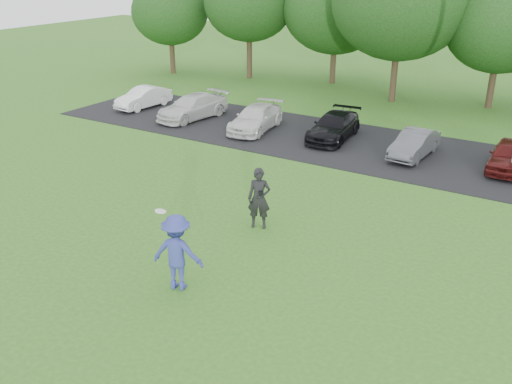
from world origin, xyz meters
TOP-DOWN VIEW (x-y plane):
  - ground at (0.00, 0.00)m, footprint 100.00×100.00m
  - parking_lot at (0.00, 13.00)m, footprint 32.00×6.50m
  - frisbee_player at (-0.01, -0.23)m, footprint 1.46×1.10m
  - camera_bystander at (-0.08, 3.81)m, footprint 0.82×0.70m
  - parked_cars at (0.69, 12.86)m, footprint 28.06×4.92m
  - tree_row at (1.51, 22.76)m, footprint 42.39×9.85m

SIDE VIEW (x-z plane):
  - ground at x=0.00m, z-range 0.00..0.00m
  - parking_lot at x=0.00m, z-range 0.00..0.03m
  - parked_cars at x=0.69m, z-range 0.00..1.22m
  - camera_bystander at x=-0.08m, z-range 0.00..1.92m
  - frisbee_player at x=-0.01m, z-range -0.11..2.12m
  - tree_row at x=1.51m, z-range 0.59..9.23m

